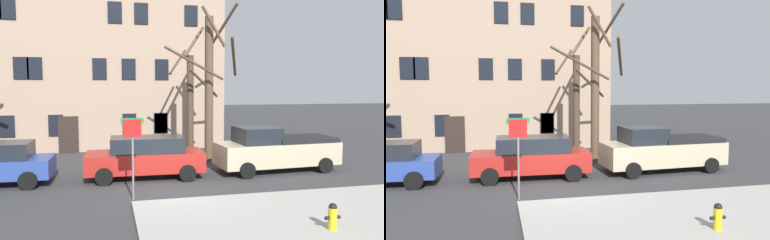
# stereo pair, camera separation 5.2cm
# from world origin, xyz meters

# --- Properties ---
(ground_plane) EXTENTS (120.00, 120.00, 0.00)m
(ground_plane) POSITION_xyz_m (0.00, 0.00, 0.00)
(ground_plane) COLOR #38383A
(building_main) EXTENTS (14.63, 6.88, 11.69)m
(building_main) POSITION_xyz_m (-2.24, 12.51, 5.94)
(building_main) COLOR tan
(building_main) RESTS_ON ground_plane
(tree_bare_mid) EXTENTS (2.93, 2.69, 5.74)m
(tree_bare_mid) POSITION_xyz_m (1.87, 5.66, 2.97)
(tree_bare_mid) COLOR #4C3D2D
(tree_bare_mid) RESTS_ON ground_plane
(tree_bare_far) EXTENTS (2.97, 2.98, 7.82)m
(tree_bare_far) POSITION_xyz_m (2.72, 5.02, 3.97)
(tree_bare_far) COLOR brown
(tree_bare_far) RESTS_ON ground_plane
(car_red_wagon) EXTENTS (4.85, 2.16, 1.72)m
(car_red_wagon) POSITION_xyz_m (-0.74, 2.45, 0.90)
(car_red_wagon) COLOR #AD231E
(car_red_wagon) RESTS_ON ground_plane
(pickup_truck_beige) EXTENTS (5.56, 2.41, 2.01)m
(pickup_truck_beige) POSITION_xyz_m (5.07, 2.50, 0.97)
(pickup_truck_beige) COLOR #C6B793
(pickup_truck_beige) RESTS_ON ground_plane
(fire_hydrant) EXTENTS (0.42, 0.22, 0.69)m
(fire_hydrant) POSITION_xyz_m (3.35, -4.49, 0.48)
(fire_hydrant) COLOR gold
(fire_hydrant) RESTS_ON sidewalk_slab
(street_sign_pole) EXTENTS (0.76, 0.07, 2.75)m
(street_sign_pole) POSITION_xyz_m (-1.45, -0.44, 1.93)
(street_sign_pole) COLOR slate
(street_sign_pole) RESTS_ON ground_plane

